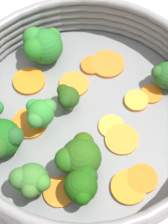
{
  "coord_description": "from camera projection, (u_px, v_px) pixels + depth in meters",
  "views": [
    {
      "loc": [
        0.08,
        -0.21,
        0.43
      ],
      "look_at": [
        0.0,
        0.0,
        0.03
      ],
      "focal_mm": 60.0,
      "sensor_mm": 36.0,
      "label": 1
    }
  ],
  "objects": [
    {
      "name": "broccoli_floret_2",
      "position": [
        79.0,
        157.0,
        0.42
      ],
      "size": [
        0.05,
        0.05,
        0.05
      ],
      "color": "#699448",
      "rests_on": "skillet"
    },
    {
      "name": "broccoli_floret_7",
      "position": [
        2.0,
        139.0,
        0.43
      ],
      "size": [
        0.05,
        0.05,
        0.05
      ],
      "color": "#81AC65",
      "rests_on": "skillet"
    },
    {
      "name": "carrot_slice_7",
      "position": [
        110.0,
        65.0,
        0.51
      ],
      "size": [
        0.06,
        0.06,
        0.0
      ],
      "primitive_type": "cylinder",
      "rotation": [
        0.0,
        0.0,
        2.19
      ],
      "color": "orange",
      "rests_on": "skillet"
    },
    {
      "name": "carrot_slice_6",
      "position": [
        122.0,
        139.0,
        0.46
      ],
      "size": [
        0.06,
        0.06,
        0.0
      ],
      "primitive_type": "cylinder",
      "rotation": [
        0.0,
        0.0,
        3.63
      ],
      "color": "orange",
      "rests_on": "skillet"
    },
    {
      "name": "ground_plane",
      "position": [
        84.0,
        122.0,
        0.49
      ],
      "size": [
        4.0,
        4.0,
        0.0
      ],
      "primitive_type": "plane",
      "color": "#BAB6BF"
    },
    {
      "name": "carrot_slice_1",
      "position": [
        92.0,
        65.0,
        0.51
      ],
      "size": [
        0.04,
        0.04,
        0.0
      ],
      "primitive_type": "cylinder",
      "rotation": [
        0.0,
        0.0,
        2.22
      ],
      "color": "orange",
      "rests_on": "skillet"
    },
    {
      "name": "carrot_slice_4",
      "position": [
        112.0,
        125.0,
        0.47
      ],
      "size": [
        0.04,
        0.04,
        0.0
      ],
      "primitive_type": "cylinder",
      "rotation": [
        0.0,
        0.0,
        6.06
      ],
      "color": "#F99A36",
      "rests_on": "skillet"
    },
    {
      "name": "skillet_rim_wall",
      "position": [
        84.0,
        106.0,
        0.45
      ],
      "size": [
        0.31,
        0.31,
        0.06
      ],
      "color": "gray",
      "rests_on": "skillet"
    },
    {
      "name": "broccoli_floret_4",
      "position": [
        82.0,
        185.0,
        0.41
      ],
      "size": [
        0.04,
        0.04,
        0.04
      ],
      "color": "#89B35F",
      "rests_on": "skillet"
    },
    {
      "name": "carrot_slice_3",
      "position": [
        74.0,
        84.0,
        0.5
      ],
      "size": [
        0.05,
        0.05,
        0.0
      ],
      "primitive_type": "cylinder",
      "rotation": [
        0.0,
        0.0,
        3.68
      ],
      "color": "orange",
      "rests_on": "skillet"
    },
    {
      "name": "carrot_slice_9",
      "position": [
        129.0,
        187.0,
        0.43
      ],
      "size": [
        0.04,
        0.04,
        0.01
      ],
      "primitive_type": "cylinder",
      "rotation": [
        0.0,
        0.0,
        6.28
      ],
      "color": "orange",
      "rests_on": "skillet"
    },
    {
      "name": "carrot_slice_5",
      "position": [
        136.0,
        101.0,
        0.49
      ],
      "size": [
        0.04,
        0.04,
        0.01
      ],
      "primitive_type": "cylinder",
      "rotation": [
        0.0,
        0.0,
        1.73
      ],
      "color": "orange",
      "rests_on": "skillet"
    },
    {
      "name": "carrot_slice_11",
      "position": [
        151.0,
        94.0,
        0.49
      ],
      "size": [
        0.03,
        0.03,
        0.0
      ],
      "primitive_type": "cylinder",
      "rotation": [
        0.0,
        0.0,
        6.2
      ],
      "color": "orange",
      "rests_on": "skillet"
    },
    {
      "name": "carrot_slice_10",
      "position": [
        142.0,
        179.0,
        0.43
      ],
      "size": [
        0.04,
        0.04,
        0.01
      ],
      "primitive_type": "cylinder",
      "rotation": [
        0.0,
        0.0,
        1.76
      ],
      "color": "orange",
      "rests_on": "skillet"
    },
    {
      "name": "skillet",
      "position": [
        84.0,
        120.0,
        0.48
      ],
      "size": [
        0.3,
        0.3,
        0.01
      ],
      "primitive_type": "cylinder",
      "color": "gray",
      "rests_on": "ground_plane"
    },
    {
      "name": "broccoli_floret_0",
      "position": [
        40.0,
        113.0,
        0.45
      ],
      "size": [
        0.04,
        0.04,
        0.04
      ],
      "color": "#7CB65F",
      "rests_on": "skillet"
    },
    {
      "name": "broccoli_floret_6",
      "position": [
        31.0,
        181.0,
        0.4
      ],
      "size": [
        0.05,
        0.04,
        0.05
      ],
      "color": "#71A459",
      "rests_on": "skillet"
    },
    {
      "name": "skillet_rivet_right",
      "position": [
        0.0,
        203.0,
        0.42
      ],
      "size": [
        0.01,
        0.01,
        0.01
      ],
      "primitive_type": "sphere",
      "color": "gray",
      "rests_on": "skillet"
    },
    {
      "name": "carrot_slice_2",
      "position": [
        29.0,
        81.0,
        0.5
      ],
      "size": [
        0.05,
        0.05,
        0.01
      ],
      "primitive_type": "cylinder",
      "rotation": [
        0.0,
        0.0,
        0.3
      ],
      "color": "orange",
      "rests_on": "skillet"
    },
    {
      "name": "broccoli_floret_3",
      "position": [
        168.0,
        76.0,
        0.48
      ],
      "size": [
        0.04,
        0.04,
        0.04
      ],
      "color": "#789D58",
      "rests_on": "skillet"
    },
    {
      "name": "broccoli_floret_8",
      "position": [
        67.0,
        98.0,
        0.47
      ],
      "size": [
        0.03,
        0.03,
        0.04
      ],
      "color": "olive",
      "rests_on": "skillet"
    },
    {
      "name": "carrot_slice_8",
      "position": [
        59.0,
        192.0,
        0.43
      ],
      "size": [
        0.05,
        0.05,
        0.0
      ],
      "primitive_type": "cylinder",
      "rotation": [
        0.0,
        0.0,
        5.79
      ],
      "color": "orange",
      "rests_on": "skillet"
    },
    {
      "name": "carrot_slice_0",
      "position": [
        30.0,
        123.0,
        0.47
      ],
      "size": [
        0.06,
        0.06,
        0.0
      ],
      "primitive_type": "cylinder",
      "rotation": [
        0.0,
        0.0,
        5.99
      ],
      "color": "orange",
      "rests_on": "skillet"
    },
    {
      "name": "broccoli_floret_5",
      "position": [
        42.0,
        45.0,
        0.5
      ],
      "size": [
        0.06,
        0.06,
        0.05
      ],
      "color": "#82B167",
      "rests_on": "skillet"
    }
  ]
}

